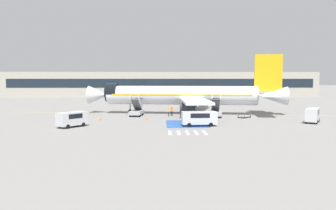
% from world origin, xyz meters
% --- Properties ---
extents(ground_plane, '(600.00, 600.00, 0.00)m').
position_xyz_m(ground_plane, '(0.00, 0.00, 0.00)').
color(ground_plane, gray).
extents(apron_leadline_yellow, '(74.66, 9.84, 0.01)m').
position_xyz_m(apron_leadline_yellow, '(0.73, 0.26, 0.00)').
color(apron_leadline_yellow, gold).
rests_on(apron_leadline_yellow, ground_plane).
extents(apron_stand_patch_blue, '(6.69, 9.31, 0.01)m').
position_xyz_m(apron_stand_patch_blue, '(0.73, -14.90, 0.00)').
color(apron_stand_patch_blue, '#2856A8').
rests_on(apron_stand_patch_blue, ground_plane).
extents(apron_walkway_bar_0, '(0.44, 3.60, 0.01)m').
position_xyz_m(apron_walkway_bar_0, '(-2.27, -23.75, 0.00)').
color(apron_walkway_bar_0, silver).
rests_on(apron_walkway_bar_0, ground_plane).
extents(apron_walkway_bar_1, '(0.44, 3.60, 0.01)m').
position_xyz_m(apron_walkway_bar_1, '(-1.07, -23.75, 0.00)').
color(apron_walkway_bar_1, silver).
rests_on(apron_walkway_bar_1, ground_plane).
extents(apron_walkway_bar_2, '(0.44, 3.60, 0.01)m').
position_xyz_m(apron_walkway_bar_2, '(0.13, -23.75, 0.00)').
color(apron_walkway_bar_2, silver).
rests_on(apron_walkway_bar_2, ground_plane).
extents(apron_walkway_bar_3, '(0.44, 3.60, 0.01)m').
position_xyz_m(apron_walkway_bar_3, '(1.33, -23.75, 0.00)').
color(apron_walkway_bar_3, silver).
rests_on(apron_walkway_bar_3, ground_plane).
extents(apron_walkway_bar_4, '(0.44, 3.60, 0.01)m').
position_xyz_m(apron_walkway_bar_4, '(2.53, -23.75, 0.00)').
color(apron_walkway_bar_4, silver).
rests_on(apron_walkway_bar_4, ground_plane).
extents(airliner, '(41.64, 32.09, 12.32)m').
position_xyz_m(airliner, '(1.40, 0.17, 3.91)').
color(airliner, silver).
rests_on(airliner, ground_plane).
extents(boarding_stairs_forward, '(2.80, 5.43, 4.29)m').
position_xyz_m(boarding_stairs_forward, '(-8.38, -3.12, 1.03)').
color(boarding_stairs_forward, '#ADB2BA').
rests_on(boarding_stairs_forward, ground_plane).
extents(boarding_stairs_aft, '(2.80, 5.43, 4.42)m').
position_xyz_m(boarding_stairs_aft, '(7.12, -5.12, 1.04)').
color(boarding_stairs_aft, '#ADB2BA').
rests_on(boarding_stairs_aft, ground_plane).
extents(fuel_tanker, '(2.73, 10.22, 3.34)m').
position_xyz_m(fuel_tanker, '(7.78, 23.09, 1.68)').
color(fuel_tanker, '#38383D').
rests_on(fuel_tanker, ground_plane).
extents(service_van_0, '(4.37, 4.80, 2.31)m').
position_xyz_m(service_van_0, '(-17.16, -18.15, 1.37)').
color(service_van_0, silver).
rests_on(service_van_0, ground_plane).
extents(service_van_1, '(4.17, 5.23, 2.40)m').
position_xyz_m(service_van_1, '(22.15, -13.73, 1.42)').
color(service_van_1, silver).
rests_on(service_van_1, ground_plane).
extents(service_van_2, '(5.56, 2.17, 2.28)m').
position_xyz_m(service_van_2, '(2.48, -17.41, 1.36)').
color(service_van_2, silver).
rests_on(service_van_2, ground_plane).
extents(baggage_cart, '(2.91, 2.89, 0.87)m').
position_xyz_m(baggage_cart, '(12.38, -6.64, 0.26)').
color(baggage_cart, gray).
rests_on(baggage_cart, ground_plane).
extents(ground_crew_0, '(0.33, 0.47, 1.79)m').
position_xyz_m(ground_crew_0, '(1.46, -5.05, 1.04)').
color(ground_crew_0, '#191E38').
rests_on(ground_crew_0, ground_plane).
extents(ground_crew_1, '(0.29, 0.46, 1.77)m').
position_xyz_m(ground_crew_1, '(-2.03, -3.91, 1.02)').
color(ground_crew_1, '#2D2D33').
rests_on(ground_crew_1, ground_plane).
extents(ground_crew_2, '(0.44, 0.24, 1.77)m').
position_xyz_m(ground_crew_2, '(-1.36, -3.20, 1.02)').
color(ground_crew_2, '#191E38').
rests_on(ground_crew_2, ground_plane).
extents(traffic_cone_0, '(0.48, 0.48, 0.53)m').
position_xyz_m(traffic_cone_0, '(-6.07, -9.03, 0.27)').
color(traffic_cone_0, orange).
rests_on(traffic_cone_0, ground_plane).
extents(traffic_cone_1, '(0.49, 0.49, 0.54)m').
position_xyz_m(traffic_cone_1, '(-14.34, -10.09, 0.27)').
color(traffic_cone_1, orange).
rests_on(traffic_cone_1, ground_plane).
extents(terminal_building, '(129.42, 12.10, 10.09)m').
position_xyz_m(terminal_building, '(-3.54, 70.38, 5.05)').
color(terminal_building, '#B2AD9E').
rests_on(terminal_building, ground_plane).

